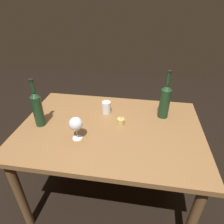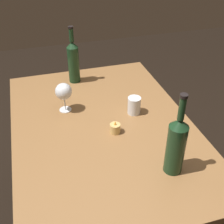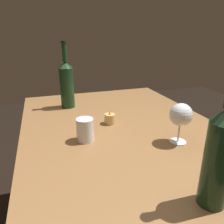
% 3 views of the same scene
% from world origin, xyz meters
% --- Properties ---
extents(dining_table, '(1.30, 0.90, 0.74)m').
position_xyz_m(dining_table, '(0.00, 0.00, 0.65)').
color(dining_table, olive).
rests_on(dining_table, ground).
extents(wine_glass_left, '(0.09, 0.09, 0.16)m').
position_xyz_m(wine_glass_left, '(-0.19, -0.16, 0.86)').
color(wine_glass_left, white).
rests_on(wine_glass_left, dining_table).
extents(wine_bottle, '(0.07, 0.07, 0.35)m').
position_xyz_m(wine_bottle, '(-0.50, -0.05, 0.88)').
color(wine_bottle, '#19381E').
rests_on(wine_bottle, dining_table).
extents(wine_bottle_second, '(0.08, 0.08, 0.37)m').
position_xyz_m(wine_bottle_second, '(0.38, 0.20, 0.88)').
color(wine_bottle_second, '#19381E').
rests_on(wine_bottle_second, dining_table).
extents(water_tumbler, '(0.07, 0.07, 0.09)m').
position_xyz_m(water_tumbler, '(-0.06, 0.19, 0.78)').
color(water_tumbler, white).
rests_on(water_tumbler, dining_table).
extents(votive_candle, '(0.05, 0.05, 0.07)m').
position_xyz_m(votive_candle, '(0.07, 0.04, 0.76)').
color(votive_candle, '#DBB266').
rests_on(votive_candle, dining_table).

